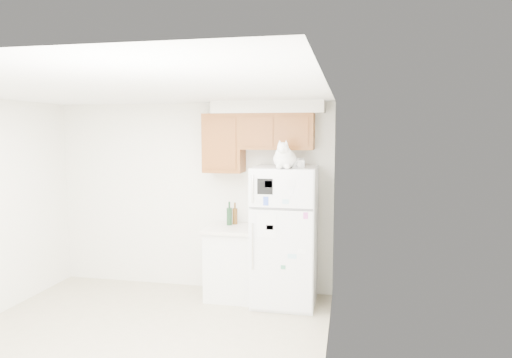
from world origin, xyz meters
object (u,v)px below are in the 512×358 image
(cat, at_px, (285,158))
(bottle_green, at_px, (229,213))
(storage_box_front, at_px, (297,164))
(base_counter, at_px, (232,262))
(storage_box_back, at_px, (295,162))
(refrigerator, at_px, (285,236))
(bottle_amber, at_px, (235,213))

(cat, height_order, bottle_green, cat)
(cat, relative_size, storage_box_front, 3.17)
(cat, distance_m, storage_box_front, 0.20)
(base_counter, xyz_separation_m, storage_box_back, (0.79, 0.06, 1.29))
(storage_box_back, height_order, bottle_green, storage_box_back)
(refrigerator, distance_m, storage_box_front, 0.91)
(storage_box_back, relative_size, storage_box_front, 1.20)
(refrigerator, height_order, cat, cat)
(base_counter, distance_m, storage_box_back, 1.51)
(refrigerator, relative_size, cat, 3.58)
(cat, xyz_separation_m, storage_box_front, (0.13, 0.14, -0.08))
(storage_box_back, xyz_separation_m, bottle_amber, (-0.79, 0.11, -0.69))
(storage_box_front, xyz_separation_m, bottle_green, (-0.90, 0.29, -0.67))
(refrigerator, xyz_separation_m, bottle_amber, (-0.69, 0.24, 0.21))
(refrigerator, bearing_deg, cat, -84.08)
(cat, distance_m, bottle_green, 1.16)
(cat, bearing_deg, base_counter, 155.48)
(refrigerator, bearing_deg, bottle_green, 167.09)
(storage_box_back, relative_size, bottle_green, 0.59)
(base_counter, xyz_separation_m, bottle_amber, (-0.00, 0.17, 0.60))
(refrigerator, height_order, storage_box_front, storage_box_front)
(base_counter, height_order, storage_box_back, storage_box_back)
(bottle_green, bearing_deg, refrigerator, -12.91)
(storage_box_back, bearing_deg, base_counter, -151.74)
(base_counter, distance_m, cat, 1.57)
(cat, distance_m, bottle_amber, 1.16)
(refrigerator, relative_size, bottle_green, 5.57)
(bottle_green, distance_m, bottle_amber, 0.09)
(base_counter, relative_size, cat, 1.94)
(base_counter, relative_size, storage_box_back, 5.11)
(refrigerator, height_order, base_counter, refrigerator)
(refrigerator, xyz_separation_m, cat, (0.03, -0.25, 0.97))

